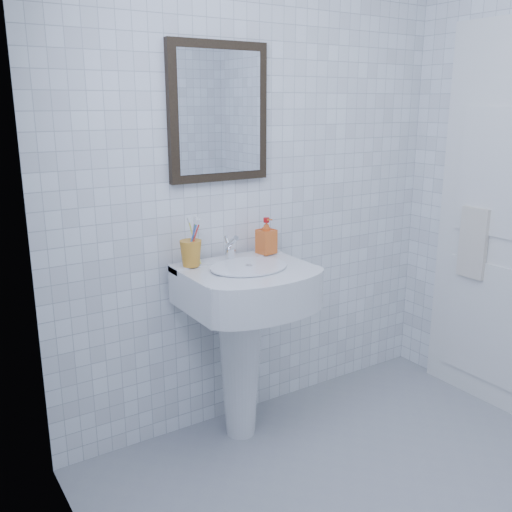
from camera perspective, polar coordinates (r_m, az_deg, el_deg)
wall_back at (r=2.83m, az=0.33°, el=8.11°), size 2.20×0.02×2.50m
wall_left at (r=1.28m, az=-11.66°, el=-0.85°), size 0.02×2.40×2.50m
washbasin at (r=2.69m, az=-1.36°, el=-6.67°), size 0.58×0.42×0.89m
faucet at (r=2.68m, az=-2.58°, el=0.68°), size 0.05×0.11×0.12m
toothbrush_cup at (r=2.58m, az=-6.53°, el=0.27°), size 0.13×0.13×0.12m
soap_dispenser at (r=2.77m, az=1.04°, el=2.04°), size 0.09×0.09×0.18m
wall_mirror at (r=2.67m, az=-3.73°, el=14.13°), size 0.50×0.04×0.62m
bathroom_door at (r=3.17m, az=23.75°, el=3.03°), size 0.04×0.80×2.00m
towel_ring at (r=3.23m, az=21.41°, el=4.37°), size 0.01×0.18×0.18m
hand_towel at (r=3.25m, az=20.90°, el=1.23°), size 0.03×0.16×0.38m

